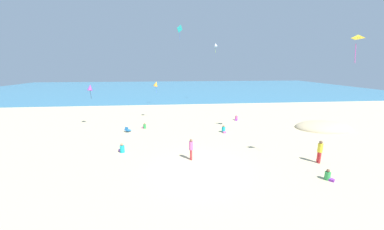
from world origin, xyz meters
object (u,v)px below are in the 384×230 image
at_px(person_2, 320,150).
at_px(person_0, 236,118).
at_px(kite_purple, 90,87).
at_px(kite_teal, 180,29).
at_px(person_6, 122,149).
at_px(kite_orange, 156,84).
at_px(kite_white, 216,45).
at_px(kite_yellow, 358,37).
at_px(person_1, 191,148).
at_px(person_3, 328,176).
at_px(beach_chair_far_right, 128,130).
at_px(person_4, 224,130).
at_px(person_5, 144,126).

bearing_deg(person_2, person_0, -84.77).
bearing_deg(kite_purple, person_2, -31.00).
bearing_deg(kite_teal, person_6, -108.11).
distance_m(kite_purple, kite_orange, 7.83).
bearing_deg(kite_orange, person_0, -10.76).
distance_m(kite_white, kite_yellow, 29.36).
relative_size(person_2, kite_yellow, 1.03).
bearing_deg(kite_white, kite_teal, -135.81).
bearing_deg(kite_yellow, kite_teal, 112.74).
xyz_separation_m(person_1, kite_orange, (-3.30, 13.44, 3.72)).
distance_m(person_6, kite_white, 29.42).
height_order(person_1, person_3, person_1).
relative_size(person_6, kite_purple, 0.47).
height_order(person_1, kite_teal, kite_teal).
relative_size(person_3, kite_white, 0.37).
bearing_deg(beach_chair_far_right, kite_purple, 102.17).
height_order(person_0, person_1, person_1).
relative_size(beach_chair_far_right, person_2, 0.48).
bearing_deg(person_3, kite_teal, 161.62).
xyz_separation_m(person_2, kite_white, (-2.04, 27.84, 9.82)).
bearing_deg(person_2, person_4, -61.38).
relative_size(person_3, kite_yellow, 0.43).
distance_m(beach_chair_far_right, kite_purple, 6.73).
distance_m(beach_chair_far_right, kite_orange, 7.81).
height_order(beach_chair_far_right, person_5, person_5).
bearing_deg(person_4, person_1, -39.69).
bearing_deg(person_5, beach_chair_far_right, 65.01).
relative_size(beach_chair_far_right, kite_white, 0.43).
distance_m(person_6, kite_yellow, 17.91).
bearing_deg(kite_teal, kite_yellow, -67.26).
bearing_deg(person_6, kite_yellow, -143.04).
distance_m(person_2, person_5, 17.20).
distance_m(person_2, kite_white, 29.59).
relative_size(person_0, person_2, 0.43).
xyz_separation_m(person_1, kite_yellow, (9.57, -2.84, 7.67)).
distance_m(beach_chair_far_right, kite_teal, 18.13).
xyz_separation_m(beach_chair_far_right, kite_orange, (2.83, 5.79, 4.41)).
bearing_deg(beach_chair_far_right, person_6, -129.67).
height_order(kite_purple, kite_teal, kite_teal).
relative_size(person_0, person_6, 0.93).
height_order(person_3, kite_yellow, kite_yellow).
distance_m(person_5, kite_yellow, 20.09).
xyz_separation_m(person_2, kite_purple, (-19.78, 11.89, 3.58)).
height_order(beach_chair_far_right, person_2, person_2).
relative_size(person_1, kite_purple, 0.97).
bearing_deg(kite_purple, beach_chair_far_right, -32.03).
xyz_separation_m(person_5, kite_yellow, (14.04, -11.67, 8.38)).
height_order(person_0, kite_orange, kite_orange).
bearing_deg(person_1, kite_orange, 95.82).
height_order(person_0, kite_teal, kite_teal).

